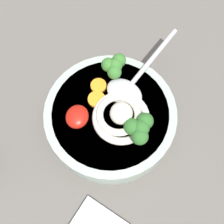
# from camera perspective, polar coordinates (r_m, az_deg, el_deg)

# --- Properties ---
(table_slab) EXTENTS (1.19, 1.19, 0.03)m
(table_slab) POSITION_cam_1_polar(r_m,az_deg,el_deg) (0.50, 3.11, -4.57)
(table_slab) COLOR #5B5651
(table_slab) RESTS_ON ground
(soup_bowl) EXTENTS (0.21, 0.21, 0.05)m
(soup_bowl) POSITION_cam_1_polar(r_m,az_deg,el_deg) (0.46, 0.00, -1.26)
(soup_bowl) COLOR #9EB2A3
(soup_bowl) RESTS_ON table_slab
(noodle_pile) EXTENTS (0.10, 0.09, 0.04)m
(noodle_pile) POSITION_cam_1_polar(r_m,az_deg,el_deg) (0.42, 2.10, -0.71)
(noodle_pile) COLOR silver
(noodle_pile) RESTS_ON soup_bowl
(soup_spoon) EXTENTS (0.17, 0.11, 0.02)m
(soup_spoon) POSITION_cam_1_polar(r_m,az_deg,el_deg) (0.44, 3.92, 5.20)
(soup_spoon) COLOR #B7B7BC
(soup_spoon) RESTS_ON soup_bowl
(chili_sauce_dollop) EXTENTS (0.04, 0.03, 0.02)m
(chili_sauce_dollop) POSITION_cam_1_polar(r_m,az_deg,el_deg) (0.42, -6.78, -0.99)
(chili_sauce_dollop) COLOR #B2190F
(chili_sauce_dollop) RESTS_ON soup_bowl
(broccoli_floret_right) EXTENTS (0.05, 0.04, 0.04)m
(broccoli_floret_right) POSITION_cam_1_polar(r_m,az_deg,el_deg) (0.40, 5.99, -3.33)
(broccoli_floret_right) COLOR #7A9E60
(broccoli_floret_right) RESTS_ON soup_bowl
(broccoli_floret_near_spoon) EXTENTS (0.04, 0.04, 0.03)m
(broccoli_floret_near_spoon) POSITION_cam_1_polar(r_m,az_deg,el_deg) (0.45, 0.81, 9.36)
(broccoli_floret_near_spoon) COLOR #7A9E60
(broccoli_floret_near_spoon) RESTS_ON soup_bowl
(carrot_slice_beside_noodles) EXTENTS (0.03, 0.03, 0.01)m
(carrot_slice_beside_noodles) POSITION_cam_1_polar(r_m,az_deg,el_deg) (0.45, -2.45, 5.31)
(carrot_slice_beside_noodles) COLOR orange
(carrot_slice_beside_noodles) RESTS_ON soup_bowl
(carrot_slice_rear) EXTENTS (0.03, 0.03, 0.01)m
(carrot_slice_rear) POSITION_cam_1_polar(r_m,az_deg,el_deg) (0.44, -2.82, 2.54)
(carrot_slice_rear) COLOR orange
(carrot_slice_rear) RESTS_ON soup_bowl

